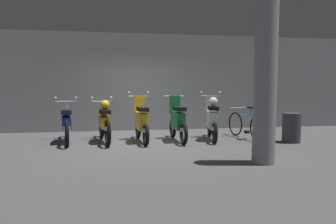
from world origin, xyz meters
The scene contains 10 objects.
ground_plane centered at (0.00, 0.00, 0.00)m, with size 80.00×80.00×0.00m, color #4C4C4F.
back_wall centered at (0.00, 2.48, 1.56)m, with size 16.00×0.30×3.12m, color gray.
motorbike_slot_0 centered at (-1.90, 0.48, 0.49)m, with size 0.60×1.94×1.15m.
motorbike_slot_1 centered at (-0.95, 0.37, 0.53)m, with size 0.58×1.94×1.15m.
motorbike_slot_2 centered at (0.00, 0.25, 0.53)m, with size 0.59×1.68×1.29m.
motorbike_slot_3 centered at (0.94, 0.24, 0.52)m, with size 0.56×1.68×1.18m.
motorbike_slot_4 centered at (1.90, 0.27, 0.57)m, with size 0.58×1.67×1.29m.
bicycle centered at (2.86, 0.27, 0.36)m, with size 0.51×1.71×0.89m.
support_pillar centered at (2.05, -2.34, 1.56)m, with size 0.41×0.41×3.12m, color gray.
trash_bin centered at (3.76, -0.48, 0.37)m, with size 0.45×0.45×0.75m, color #38383D.
Camera 1 is at (-0.57, -7.44, 1.39)m, focal length 32.11 mm.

